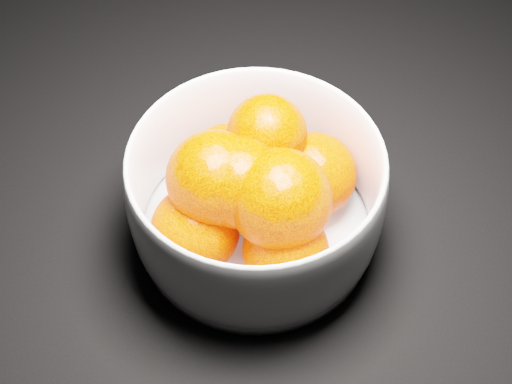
{
  "coord_description": "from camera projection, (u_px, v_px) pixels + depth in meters",
  "views": [
    {
      "loc": [
        -0.02,
        -0.39,
        0.48
      ],
      "look_at": [
        -0.05,
        -0.05,
        0.05
      ],
      "focal_mm": 50.0,
      "sensor_mm": 36.0,
      "label": 1
    }
  ],
  "objects": [
    {
      "name": "bowl",
      "position": [
        256.0,
        196.0,
        0.55
      ],
      "size": [
        0.2,
        0.2,
        0.1
      ],
      "rotation": [
        0.0,
        0.0,
        -0.12
      ],
      "color": "silver",
      "rests_on": "ground"
    },
    {
      "name": "ground",
      "position": [
        316.0,
        191.0,
        0.62
      ],
      "size": [
        3.0,
        3.0,
        0.0
      ],
      "primitive_type": "cube",
      "color": "black",
      "rests_on": "ground"
    },
    {
      "name": "orange_pile",
      "position": [
        254.0,
        190.0,
        0.54
      ],
      "size": [
        0.16,
        0.15,
        0.11
      ],
      "color": "#FF3804",
      "rests_on": "bowl"
    }
  ]
}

